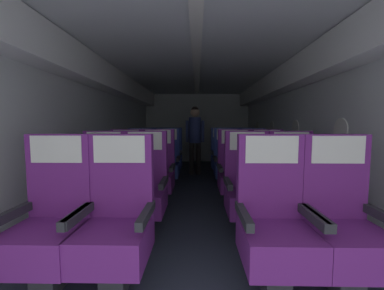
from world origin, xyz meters
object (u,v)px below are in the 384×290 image
at_px(seat_a_right_aisle, 343,225).
at_px(seat_d_right_aisle, 253,163).
at_px(seat_a_left_window, 51,223).
at_px(seat_e_left_aisle, 171,156).
at_px(seat_c_right_aisle, 268,173).
at_px(seat_e_right_aisle, 244,156).
at_px(seat_d_right_window, 227,163).
at_px(seat_e_right_window, 222,156).
at_px(seat_d_left_aisle, 166,163).
at_px(seat_e_left_window, 150,156).
at_px(seat_d_left_window, 140,163).
at_px(seat_a_right_window, 274,224).
at_px(seat_c_left_aisle, 157,172).
at_px(seat_a_left_aisle, 117,223).
at_px(seat_b_left_window, 102,189).
at_px(seat_c_left_window, 125,172).
at_px(seat_b_right_window, 248,190).
at_px(seat_c_right_window, 235,173).
at_px(flight_attendant, 195,133).
at_px(seat_b_left_aisle, 144,189).
at_px(seat_b_right_aisle, 293,190).

relative_size(seat_a_right_aisle, seat_d_right_aisle, 1.00).
distance_m(seat_a_left_window, seat_e_left_aisle, 3.66).
bearing_deg(seat_c_right_aisle, seat_e_right_aisle, 89.85).
height_order(seat_d_right_window, seat_e_right_window, same).
relative_size(seat_d_left_aisle, seat_e_left_aisle, 1.00).
distance_m(seat_e_left_window, seat_e_left_aisle, 0.47).
xyz_separation_m(seat_d_left_window, seat_e_left_window, (0.00, 0.91, 0.00)).
height_order(seat_a_right_window, seat_e_right_aisle, same).
relative_size(seat_c_left_aisle, seat_d_left_aisle, 1.00).
relative_size(seat_a_left_aisle, seat_c_right_aisle, 1.00).
height_order(seat_b_left_window, seat_c_left_window, same).
bearing_deg(seat_b_right_window, seat_e_right_aisle, 80.06).
height_order(seat_c_right_window, seat_d_left_window, same).
relative_size(seat_b_right_window, seat_d_right_aisle, 1.00).
distance_m(seat_b_right_window, seat_e_left_window, 3.15).
distance_m(seat_b_right_window, flight_attendant, 3.13).
height_order(seat_b_right_window, seat_c_left_window, same).
relative_size(seat_d_left_window, flight_attendant, 0.69).
distance_m(seat_a_right_aisle, seat_c_right_aisle, 1.80).
bearing_deg(seat_c_right_window, seat_d_left_aisle, 140.70).
xyz_separation_m(seat_a_right_aisle, seat_d_right_aisle, (0.00, 2.73, 0.00)).
bearing_deg(seat_d_right_aisle, seat_a_right_aisle, -90.05).
distance_m(seat_c_right_window, seat_d_right_aisle, 1.04).
xyz_separation_m(seat_a_left_aisle, flight_attendant, (0.52, 3.94, 0.50)).
distance_m(seat_b_left_aisle, seat_d_left_aisle, 1.80).
bearing_deg(seat_a_right_window, seat_b_left_aisle, 140.82).
distance_m(seat_b_right_window, seat_d_left_window, 2.42).
height_order(seat_c_left_window, seat_e_left_aisle, same).
xyz_separation_m(seat_b_left_aisle, flight_attendant, (0.53, 3.02, 0.50)).
xyz_separation_m(seat_d_right_window, flight_attendant, (-0.60, 1.21, 0.50)).
bearing_deg(seat_b_left_aisle, seat_a_left_aisle, -89.58).
bearing_deg(seat_b_right_aisle, seat_c_right_aisle, 90.69).
height_order(seat_d_left_window, seat_d_left_aisle, same).
bearing_deg(seat_b_right_window, flight_attendant, 101.21).
bearing_deg(seat_c_right_window, seat_b_left_aisle, -141.85).
relative_size(seat_b_left_aisle, seat_b_right_aisle, 1.00).
relative_size(seat_b_left_window, seat_c_right_window, 1.00).
bearing_deg(seat_d_left_aisle, seat_d_left_window, 178.99).
relative_size(seat_d_right_aisle, seat_e_right_window, 1.00).
bearing_deg(seat_c_right_window, seat_b_left_window, -150.84).
relative_size(seat_a_right_aisle, seat_e_right_aisle, 1.00).
distance_m(seat_a_left_window, seat_c_left_aisle, 1.88).
distance_m(seat_a_left_aisle, seat_c_right_window, 2.12).
xyz_separation_m(seat_a_right_aisle, seat_b_left_window, (-2.06, 0.91, 0.00)).
height_order(seat_a_right_aisle, seat_d_right_aisle, same).
height_order(seat_b_right_window, seat_e_left_window, same).
bearing_deg(seat_d_left_aisle, seat_b_left_window, -104.80).
bearing_deg(seat_c_right_aisle, seat_d_right_aisle, 90.05).
height_order(seat_b_left_window, seat_c_right_window, same).
height_order(seat_a_left_window, seat_e_right_aisle, same).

